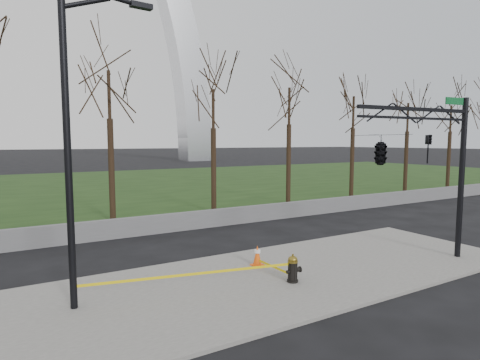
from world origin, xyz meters
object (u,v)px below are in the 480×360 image
street_light (76,130)px  traffic_signal_mast (398,150)px  traffic_cone (257,255)px  fire_hydrant (293,269)px

street_light → traffic_signal_mast: (9.68, -2.04, -0.55)m
traffic_signal_mast → traffic_cone: bearing=151.9°
traffic_cone → street_light: (-5.79, -0.54, 4.23)m
fire_hydrant → traffic_cone: size_ratio=1.21×
traffic_cone → traffic_signal_mast: traffic_signal_mast is taller
fire_hydrant → traffic_signal_mast: traffic_signal_mast is taller
fire_hydrant → traffic_signal_mast: bearing=-2.4°
traffic_cone → traffic_signal_mast: size_ratio=0.12×
fire_hydrant → street_light: bearing=174.7°
traffic_cone → fire_hydrant: bearing=-87.3°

